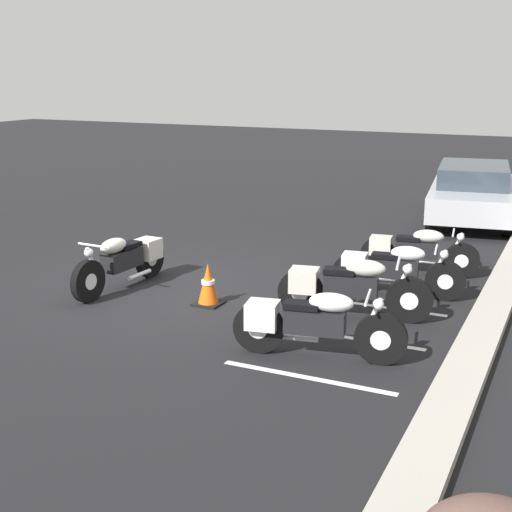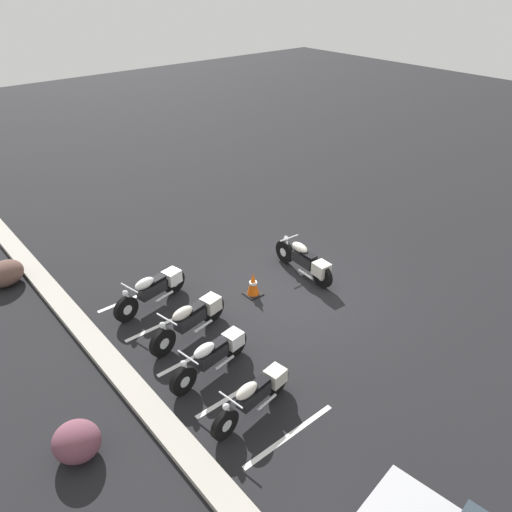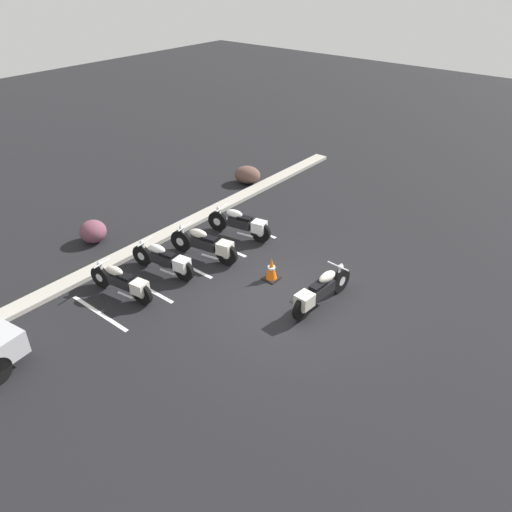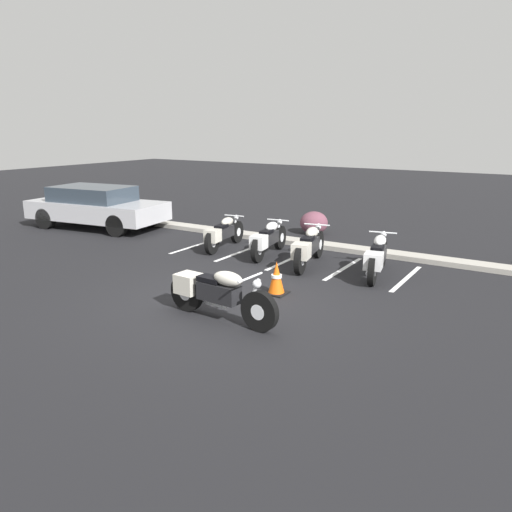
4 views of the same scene
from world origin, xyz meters
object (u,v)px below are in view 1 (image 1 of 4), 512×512
(parked_bike_2, at_px, (346,286))
(traffic_cone, at_px, (208,285))
(parked_bike_3, at_px, (310,322))
(motorcycle_cream_featured, at_px, (125,260))
(parked_bike_0, at_px, (413,250))
(car_silver, at_px, (472,192))
(parked_bike_1, at_px, (391,269))

(parked_bike_2, bearing_deg, traffic_cone, 178.51)
(parked_bike_2, relative_size, parked_bike_3, 1.02)
(motorcycle_cream_featured, relative_size, traffic_cone, 3.44)
(parked_bike_2, xyz_separation_m, parked_bike_3, (1.57, 0.06, -0.01))
(motorcycle_cream_featured, distance_m, parked_bike_2, 3.67)
(parked_bike_0, height_order, car_silver, car_silver)
(car_silver, bearing_deg, parked_bike_1, -9.69)
(parked_bike_3, distance_m, car_silver, 9.19)
(motorcycle_cream_featured, bearing_deg, parked_bike_0, 127.94)
(car_silver, bearing_deg, motorcycle_cream_featured, -36.23)
(parked_bike_0, xyz_separation_m, parked_bike_1, (1.36, -0.03, 0.01))
(motorcycle_cream_featured, distance_m, parked_bike_0, 4.85)
(car_silver, distance_m, traffic_cone, 8.35)
(parked_bike_0, distance_m, parked_bike_1, 1.36)
(parked_bike_0, relative_size, parked_bike_1, 0.98)
(car_silver, height_order, traffic_cone, car_silver)
(parked_bike_0, height_order, parked_bike_1, parked_bike_1)
(motorcycle_cream_featured, relative_size, car_silver, 0.48)
(motorcycle_cream_featured, xyz_separation_m, car_silver, (-7.72, 4.20, 0.22))
(parked_bike_1, bearing_deg, motorcycle_cream_featured, -169.23)
(motorcycle_cream_featured, height_order, parked_bike_3, motorcycle_cream_featured)
(motorcycle_cream_featured, relative_size, parked_bike_0, 1.09)
(parked_bike_0, distance_m, car_silver, 5.00)
(parked_bike_2, height_order, parked_bike_3, parked_bike_2)
(parked_bike_0, bearing_deg, car_silver, 79.82)
(motorcycle_cream_featured, distance_m, car_silver, 8.80)
(parked_bike_1, distance_m, parked_bike_3, 2.84)
(parked_bike_0, relative_size, car_silver, 0.44)
(parked_bike_2, relative_size, traffic_cone, 3.41)
(traffic_cone, bearing_deg, parked_bike_1, 124.02)
(parked_bike_0, bearing_deg, motorcycle_cream_featured, -153.65)
(motorcycle_cream_featured, relative_size, parked_bike_2, 1.01)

